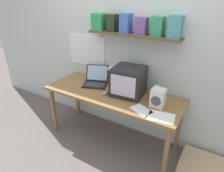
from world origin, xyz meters
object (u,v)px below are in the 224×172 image
Objects in this scene: corner_desk at (112,97)px; loose_paper_near_laptop at (161,117)px; laptop at (96,79)px; juice_glass at (157,91)px; desk_lamp at (112,72)px; computer_mouse at (106,93)px; space_heater at (158,98)px; floor_cushion at (201,167)px; crt_monitor at (129,81)px; loose_paper_near_monitor at (141,110)px.

corner_desk is 6.03× the size of loose_paper_near_laptop.
juice_glass is at bearing -14.66° from laptop.
loose_paper_near_laptop is (0.21, -0.43, -0.06)m from juice_glass.
juice_glass is at bearing 13.25° from desk_lamp.
computer_mouse is at bearing -56.15° from laptop.
space_heater reaches higher than computer_mouse.
desk_lamp is at bearing 174.37° from floor_cushion.
laptop is 1.90× the size of space_heater.
floor_cushion is (0.68, -0.19, -0.73)m from juice_glass.
crt_monitor is 0.43m from loose_paper_near_monitor.
corner_desk is 0.52m from loose_paper_near_monitor.
loose_paper_near_laptop is at bearing -38.46° from laptop.
loose_paper_near_monitor and loose_paper_near_laptop have the same top height.
computer_mouse reaches higher than loose_paper_near_monitor.
computer_mouse is 0.22× the size of floor_cushion.
floor_cushion is (0.47, 0.24, -0.67)m from loose_paper_near_laptop.
juice_glass is 1.02m from floor_cushion.
crt_monitor is 0.33m from computer_mouse.
floor_cushion is (1.19, 0.04, -0.61)m from corner_desk.
laptop reaches higher than juice_glass.
loose_paper_near_monitor is at bearing -93.05° from juice_glass.
crt_monitor is at bearing 177.37° from floor_cushion.
corner_desk is 16.78× the size of computer_mouse.
space_heater is at bearing 4.80° from computer_mouse.
laptop reaches higher than corner_desk.
computer_mouse is at bearing 170.46° from loose_paper_near_laptop.
crt_monitor is at bearing -8.74° from desk_lamp.
space_heater is (0.70, -0.18, -0.10)m from desk_lamp.
computer_mouse is 0.78m from loose_paper_near_laptop.
crt_monitor is 0.55m from laptop.
juice_glass is (0.50, 0.23, 0.12)m from corner_desk.
loose_paper_near_monitor is at bearing -162.66° from floor_cushion.
loose_paper_near_laptop is (1.06, -0.34, -0.06)m from laptop.
corner_desk is at bearing 164.63° from loose_paper_near_laptop.
loose_paper_near_laptop is 0.61× the size of floor_cushion.
floor_cushion is at bearing 4.97° from computer_mouse.
floor_cushion is at bearing 6.31° from space_heater.
desk_lamp is 0.73m from space_heater.
floor_cushion is at bearing 1.97° from corner_desk.
loose_paper_near_laptop is at bearing -16.97° from desk_lamp.
laptop is 3.20× the size of juice_glass.
desk_lamp is 0.71m from loose_paper_near_monitor.
floor_cushion is (1.53, -0.10, -0.73)m from laptop.
desk_lamp is at bearing -173.88° from juice_glass.
laptop is at bearing -166.21° from desk_lamp.
space_heater is (0.95, -0.15, 0.05)m from laptop.
juice_glass reaches higher than loose_paper_near_monitor.
space_heater reaches higher than juice_glass.
floor_cushion is (1.24, 0.11, -0.69)m from computer_mouse.
crt_monitor is 1.31m from floor_cushion.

